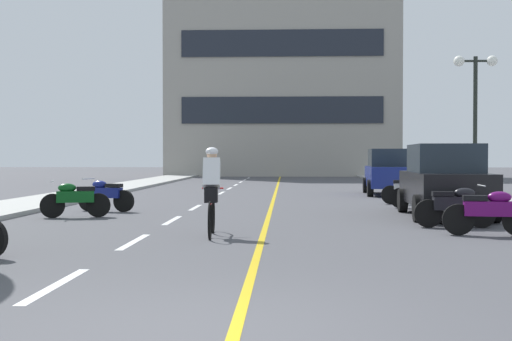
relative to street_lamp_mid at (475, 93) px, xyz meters
name	(u,v)px	position (x,y,z in m)	size (l,w,h in m)	color
ground_plane	(269,195)	(-7.06, 3.83, -3.66)	(140.00, 140.00, 0.00)	#47474C
curb_left	(110,189)	(-14.26, 6.83, -3.60)	(2.40, 72.00, 0.12)	#A8A8A3
curb_right	(434,190)	(0.14, 6.83, -3.60)	(2.40, 72.00, 0.12)	#A8A8A3
lane_dash_0	(56,285)	(-9.06, -15.17, -3.66)	(0.14, 2.20, 0.01)	silver
lane_dash_1	(134,242)	(-9.06, -11.17, -3.66)	(0.14, 2.20, 0.01)	silver
lane_dash_2	(172,220)	(-9.06, -7.17, -3.66)	(0.14, 2.20, 0.01)	silver
lane_dash_3	(195,207)	(-9.06, -3.17, -3.66)	(0.14, 2.20, 0.01)	silver
lane_dash_4	(210,199)	(-9.06, 0.83, -3.66)	(0.14, 2.20, 0.01)	silver
lane_dash_5	(221,193)	(-9.06, 4.83, -3.66)	(0.14, 2.20, 0.01)	silver
lane_dash_6	(229,188)	(-9.06, 8.83, -3.66)	(0.14, 2.20, 0.01)	silver
lane_dash_7	(236,185)	(-9.06, 12.83, -3.66)	(0.14, 2.20, 0.01)	silver
lane_dash_8	(241,182)	(-9.06, 16.83, -3.66)	(0.14, 2.20, 0.01)	silver
lane_dash_9	(245,180)	(-9.06, 20.83, -3.66)	(0.14, 2.20, 0.01)	silver
lane_dash_10	(248,178)	(-9.06, 24.83, -3.66)	(0.14, 2.20, 0.01)	silver
lane_dash_11	(251,176)	(-9.06, 28.83, -3.66)	(0.14, 2.20, 0.01)	silver
centre_line_yellow	(276,191)	(-6.81, 6.83, -3.66)	(0.12, 66.00, 0.01)	gold
office_building	(282,71)	(-6.69, 31.35, 4.76)	(18.17, 7.16, 16.85)	#9E998E
street_lamp_mid	(475,93)	(0.00, 0.00, 0.00)	(1.46, 0.36, 4.79)	black
parked_car_near	(445,180)	(-2.41, -5.97, -2.74)	(2.06, 4.27, 1.82)	black
parked_car_mid	(390,172)	(-2.26, 3.89, -2.74)	(2.11, 4.29, 1.82)	black
motorcycle_2	(489,211)	(-2.51, -9.98, -3.19)	(1.70, 0.60, 0.92)	black
motorcycle_3	(455,206)	(-2.79, -8.54, -3.19)	(1.70, 0.60, 0.92)	black
motorcycle_4	(75,199)	(-11.59, -6.55, -3.19)	(1.67, 0.70, 0.92)	black
motorcycle_5	(106,194)	(-11.34, -4.68, -3.19)	(1.66, 0.72, 0.92)	black
motorcycle_6	(420,192)	(-2.47, -3.22, -3.19)	(1.69, 0.61, 0.92)	black
motorcycle_7	(409,190)	(-2.49, -1.55, -3.19)	(1.70, 0.60, 0.92)	black
cyclist_rider	(212,189)	(-7.79, -10.22, -2.77)	(0.42, 1.77, 1.71)	black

